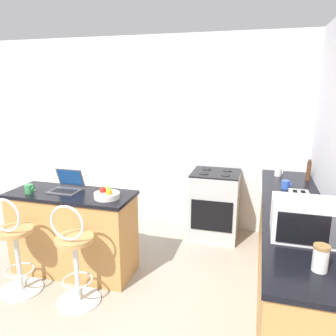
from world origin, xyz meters
TOP-DOWN VIEW (x-y plane):
  - ground_plane at (0.00, 0.00)m, footprint 20.00×20.00m
  - wall_back at (0.00, 2.26)m, footprint 12.00×0.06m
  - breakfast_bar at (-0.34, 0.70)m, footprint 1.31×0.53m
  - counter_right at (1.86, 0.86)m, footprint 0.59×2.76m
  - bar_stool_near at (-0.65, 0.21)m, footprint 0.40×0.40m
  - bar_stool_far at (-0.02, 0.21)m, footprint 0.40×0.40m
  - laptop at (-0.42, 0.78)m, footprint 0.30×0.27m
  - microwave at (1.86, 0.27)m, footprint 0.48×0.37m
  - toaster at (1.86, 0.75)m, footprint 0.19×0.29m
  - stove_range at (1.00, 1.93)m, footprint 0.60×0.57m
  - storage_jar at (1.89, -0.18)m, footprint 0.10×0.10m
  - fruit_bowl at (0.10, 0.66)m, footprint 0.25×0.25m
  - mug_blue at (1.80, 1.45)m, footprint 0.10×0.08m
  - mug_green at (-0.73, 0.58)m, footprint 0.10×0.09m
  - mug_white at (1.75, 1.96)m, footprint 0.10×0.08m
  - pepper_mill at (2.07, 1.85)m, footprint 0.05×0.05m

SIDE VIEW (x-z plane):
  - ground_plane at x=0.00m, z-range 0.00..0.00m
  - stove_range at x=1.00m, z-range 0.00..0.89m
  - counter_right at x=1.86m, z-range 0.00..0.88m
  - breakfast_bar at x=-0.34m, z-range 0.00..0.88m
  - bar_stool_near at x=-0.65m, z-range -0.03..0.95m
  - bar_stool_far at x=-0.02m, z-range -0.03..0.95m
  - fruit_bowl at x=0.10m, z-range 0.86..0.97m
  - mug_blue at x=1.80m, z-range 0.88..0.97m
  - mug_green at x=-0.73m, z-range 0.88..0.97m
  - mug_white at x=1.75m, z-range 0.88..0.98m
  - laptop at x=-0.42m, z-range 0.83..1.04m
  - storage_jar at x=1.89m, z-range 0.88..1.05m
  - toaster at x=1.86m, z-range 0.88..1.06m
  - pepper_mill at x=2.07m, z-range 0.88..1.13m
  - microwave at x=1.86m, z-range 0.88..1.15m
  - wall_back at x=0.00m, z-range 0.00..2.60m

